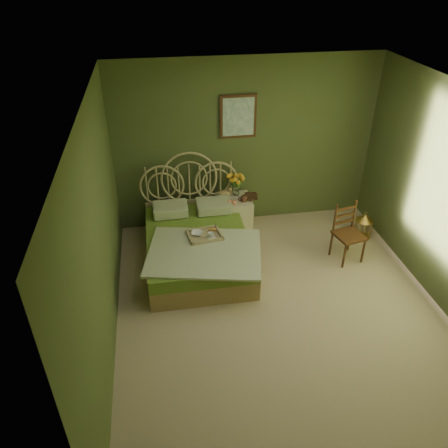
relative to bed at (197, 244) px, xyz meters
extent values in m
plane|color=tan|center=(0.90, -1.20, -0.29)|extent=(4.50, 4.50, 0.00)
plane|color=silver|center=(0.90, -1.20, 2.31)|extent=(4.50, 4.50, 0.00)
plane|color=#4B5C30|center=(0.90, 1.05, 1.01)|extent=(4.00, 0.00, 4.00)
plane|color=#4B5C30|center=(-1.10, -1.20, 1.01)|extent=(0.00, 4.50, 4.50)
cube|color=#39190F|center=(0.76, 1.02, 1.46)|extent=(0.54, 0.03, 0.64)
cube|color=white|center=(0.76, 1.00, 1.46)|extent=(0.46, 0.01, 0.56)
cube|color=tan|center=(0.00, -0.06, -0.15)|extent=(1.38, 1.84, 0.28)
cube|color=olive|center=(0.00, -0.06, 0.08)|extent=(1.38, 1.84, 0.18)
cube|color=beige|center=(0.05, -0.47, 0.19)|extent=(1.65, 1.38, 0.03)
cube|color=beige|center=(-0.33, 0.59, 0.26)|extent=(0.51, 0.37, 0.15)
cube|color=beige|center=(0.32, 0.59, 0.26)|extent=(0.51, 0.37, 0.15)
cube|color=tan|center=(0.10, -0.13, 0.20)|extent=(0.50, 0.42, 0.04)
ellipsoid|color=#B77A38|center=(0.22, -0.04, 0.25)|extent=(0.12, 0.07, 0.05)
cube|color=beige|center=(0.66, 0.72, 0.00)|extent=(0.51, 0.51, 0.56)
cylinder|color=silver|center=(0.71, 0.84, 0.37)|extent=(0.10, 0.10, 0.18)
ellipsoid|color=tan|center=(0.52, 0.82, 0.33)|extent=(0.21, 0.11, 0.10)
sphere|color=#F58A5F|center=(0.56, 0.56, 0.31)|extent=(0.07, 0.07, 0.07)
sphere|color=#F58A5F|center=(0.63, 0.54, 0.31)|extent=(0.07, 0.07, 0.07)
cube|color=#39190F|center=(2.12, -0.31, 0.12)|extent=(0.45, 0.45, 0.04)
cylinder|color=#39190F|center=(1.96, -0.47, -0.09)|extent=(0.03, 0.03, 0.40)
cylinder|color=#39190F|center=(2.28, -0.47, -0.09)|extent=(0.03, 0.03, 0.40)
cylinder|color=#39190F|center=(1.96, -0.15, -0.09)|extent=(0.03, 0.03, 0.40)
cylinder|color=#39190F|center=(2.28, -0.15, -0.09)|extent=(0.03, 0.03, 0.40)
cube|color=#39190F|center=(2.12, -0.15, 0.34)|extent=(0.32, 0.11, 0.45)
cylinder|color=gold|center=(2.60, 0.19, -0.28)|extent=(0.26, 0.26, 0.01)
cylinder|color=gold|center=(2.60, 0.19, -0.14)|extent=(0.26, 0.26, 0.30)
cone|color=gold|center=(2.60, 0.19, 0.06)|extent=(0.26, 0.26, 0.11)
imported|color=#381E0F|center=(0.84, 0.74, 0.29)|extent=(0.21, 0.26, 0.02)
imported|color=#472819|center=(0.84, 0.74, 0.31)|extent=(0.28, 0.29, 0.02)
imported|color=white|center=(0.00, -0.08, 0.23)|extent=(0.20, 0.20, 0.04)
imported|color=white|center=(0.18, -0.19, 0.25)|extent=(0.10, 0.10, 0.08)
camera|label=1|loc=(-0.45, -5.05, 3.54)|focal=35.00mm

